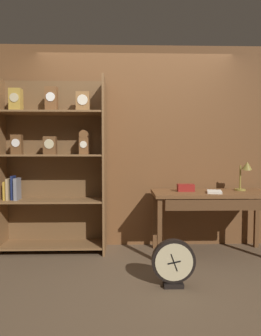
{
  "coord_description": "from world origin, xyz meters",
  "views": [
    {
      "loc": [
        -0.16,
        -2.45,
        1.24
      ],
      "look_at": [
        -0.08,
        0.61,
        1.06
      ],
      "focal_mm": 30.24,
      "sensor_mm": 36.0,
      "label": 1
    }
  ],
  "objects_px": {
    "desk_lamp": "(245,171)",
    "toolbox_small": "(186,188)",
    "bookshelf": "(52,164)",
    "open_repair_manual": "(214,192)",
    "workbench": "(213,199)",
    "round_clock_large": "(173,263)"
  },
  "relations": [
    {
      "from": "workbench",
      "to": "toolbox_small",
      "type": "height_order",
      "value": "toolbox_small"
    },
    {
      "from": "desk_lamp",
      "to": "toolbox_small",
      "type": "bearing_deg",
      "value": -178.4
    },
    {
      "from": "bookshelf",
      "to": "toolbox_small",
      "type": "xyz_separation_m",
      "value": [
        1.63,
        -0.16,
        -0.29
      ]
    },
    {
      "from": "workbench",
      "to": "desk_lamp",
      "type": "bearing_deg",
      "value": 10.68
    },
    {
      "from": "desk_lamp",
      "to": "open_repair_manual",
      "type": "xyz_separation_m",
      "value": [
        -0.42,
        -0.16,
        -0.23
      ]
    },
    {
      "from": "workbench",
      "to": "toolbox_small",
      "type": "xyz_separation_m",
      "value": [
        -0.31,
        0.06,
        0.13
      ]
    },
    {
      "from": "bookshelf",
      "to": "workbench",
      "type": "distance_m",
      "value": 2.0
    },
    {
      "from": "bookshelf",
      "to": "desk_lamp",
      "type": "xyz_separation_m",
      "value": [
        2.36,
        -0.14,
        -0.09
      ]
    },
    {
      "from": "toolbox_small",
      "to": "round_clock_large",
      "type": "xyz_separation_m",
      "value": [
        -0.29,
        -0.84,
        -0.58
      ]
    },
    {
      "from": "open_repair_manual",
      "to": "round_clock_large",
      "type": "relative_size",
      "value": 0.5
    },
    {
      "from": "bookshelf",
      "to": "open_repair_manual",
      "type": "distance_m",
      "value": 1.98
    },
    {
      "from": "round_clock_large",
      "to": "workbench",
      "type": "bearing_deg",
      "value": 52.35
    },
    {
      "from": "desk_lamp",
      "to": "round_clock_large",
      "type": "xyz_separation_m",
      "value": [
        -1.02,
        -0.86,
        -0.78
      ]
    },
    {
      "from": "desk_lamp",
      "to": "bookshelf",
      "type": "bearing_deg",
      "value": 176.68
    },
    {
      "from": "workbench",
      "to": "open_repair_manual",
      "type": "distance_m",
      "value": 0.13
    },
    {
      "from": "bookshelf",
      "to": "toolbox_small",
      "type": "distance_m",
      "value": 1.66
    },
    {
      "from": "workbench",
      "to": "round_clock_large",
      "type": "relative_size",
      "value": 3.21
    },
    {
      "from": "toolbox_small",
      "to": "round_clock_large",
      "type": "distance_m",
      "value": 1.06
    },
    {
      "from": "bookshelf",
      "to": "workbench",
      "type": "xyz_separation_m",
      "value": [
        1.94,
        -0.21,
        -0.42
      ]
    },
    {
      "from": "open_repair_manual",
      "to": "workbench",
      "type": "bearing_deg",
      "value": 99.61
    },
    {
      "from": "bookshelf",
      "to": "desk_lamp",
      "type": "height_order",
      "value": "bookshelf"
    },
    {
      "from": "desk_lamp",
      "to": "round_clock_large",
      "type": "distance_m",
      "value": 1.54
    }
  ]
}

